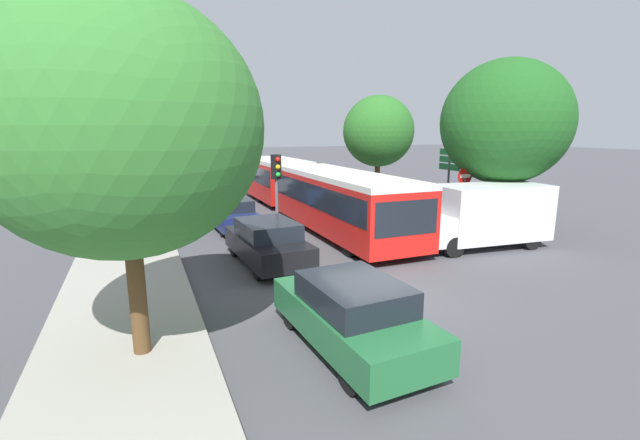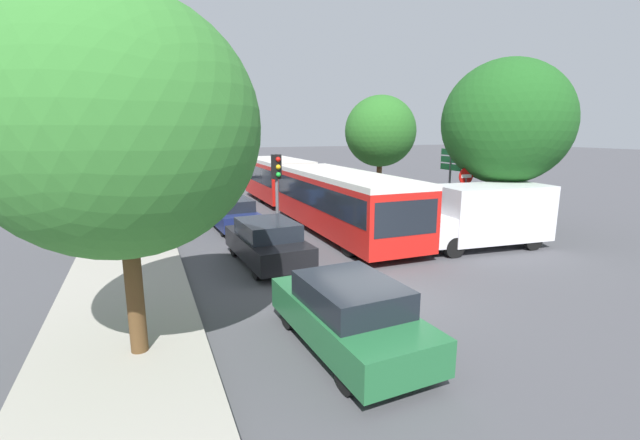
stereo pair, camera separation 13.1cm
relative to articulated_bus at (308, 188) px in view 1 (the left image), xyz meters
The scene contains 17 objects.
ground_plane 10.74m from the articulated_bus, 101.80° to the right, with size 200.00×200.00×0.00m, color #47474C.
kerb_strip_left 10.74m from the articulated_bus, 140.68° to the left, with size 3.20×44.33×0.14m, color #9E998E.
articulated_bus is the anchor object (origin of this frame).
city_bus_rear 24.27m from the articulated_bus, 99.85° to the left, with size 3.39×11.48×2.44m.
queued_car_green 13.23m from the articulated_bus, 107.85° to the right, with size 1.95×4.21×1.44m.
queued_car_black 7.77m from the articulated_bus, 121.41° to the right, with size 1.96×4.23×1.44m.
queued_car_navy 4.28m from the articulated_bus, 164.79° to the right, with size 1.83×3.96×1.35m.
queued_car_blue 5.98m from the articulated_bus, 136.86° to the left, with size 2.04×4.40×1.50m.
queued_car_silver 10.67m from the articulated_bus, 113.94° to the left, with size 2.08×4.49×1.53m.
white_van 8.68m from the articulated_bus, 62.75° to the right, with size 5.17×2.43×2.31m.
traffic_light 5.37m from the articulated_bus, 124.39° to the right, with size 0.36×0.38×3.40m.
no_entry_sign 7.48m from the articulated_bus, 53.52° to the right, with size 0.70×0.08×2.82m.
direction_sign_post 6.74m from the articulated_bus, 34.24° to the right, with size 0.10×1.40×3.60m.
tree_left_near 14.17m from the articulated_bus, 124.69° to the right, with size 4.83×4.83×6.60m.
tree_left_mid 8.62m from the articulated_bus, 162.58° to the right, with size 3.43×3.43×6.34m.
tree_right_near 9.18m from the articulated_bus, 45.58° to the right, with size 5.08×5.08×7.06m.
tree_right_mid 8.46m from the articulated_bus, 34.37° to the left, with size 4.50×4.50×6.46m.
Camera 1 is at (-5.53, -9.13, 4.26)m, focal length 24.00 mm.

